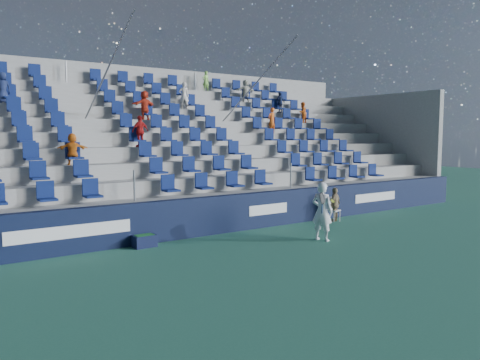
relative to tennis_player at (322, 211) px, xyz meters
name	(u,v)px	position (x,y,z in m)	size (l,w,h in m)	color
ground	(293,252)	(-1.59, -0.54, -0.88)	(70.00, 70.00, 0.00)	#307056
sponsor_wall	(229,213)	(-1.59, 2.61, -0.28)	(24.00, 0.32, 1.20)	black
grandstand	(160,159)	(-1.59, 7.70, 1.26)	(24.00, 8.17, 6.63)	#A3A39E
tennis_player	(322,211)	(0.00, 0.00, 0.00)	(0.71, 0.74, 1.75)	white
line_judge_chair	(332,207)	(2.57, 2.10, -0.38)	(0.46, 0.47, 0.86)	white
line_judge	(335,204)	(2.57, 1.96, -0.26)	(0.72, 0.30, 1.24)	tan
ball_bin	(144,240)	(-4.67, 2.21, -0.69)	(0.63, 0.42, 0.35)	#0E1433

